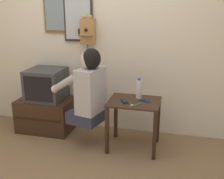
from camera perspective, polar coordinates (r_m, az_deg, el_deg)
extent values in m
plane|color=#846647|center=(3.10, -7.31, -15.39)|extent=(14.00, 14.00, 0.00)
cube|color=silver|center=(3.66, -1.89, 11.14)|extent=(6.80, 0.05, 2.55)
cube|color=#382316|center=(3.22, 4.55, -2.48)|extent=(0.58, 0.48, 0.02)
cube|color=black|center=(3.19, -1.01, -8.36)|extent=(0.04, 0.04, 0.57)
cube|color=black|center=(3.11, 8.66, -9.30)|extent=(0.04, 0.04, 0.57)
cube|color=black|center=(3.57, 0.78, -5.47)|extent=(0.04, 0.04, 0.57)
cube|color=black|center=(3.50, 9.36, -6.22)|extent=(0.04, 0.04, 0.57)
cube|color=#2D3347|center=(3.38, -5.32, -5.40)|extent=(0.43, 0.41, 0.14)
cube|color=#ADADB2|center=(3.23, -4.41, -0.23)|extent=(0.30, 0.40, 0.52)
sphere|color=beige|center=(3.14, -4.56, 6.07)|extent=(0.20, 0.20, 0.20)
ellipsoid|color=black|center=(3.13, -4.17, 6.25)|extent=(0.25, 0.26, 0.23)
cylinder|color=#ADADB2|center=(3.23, -9.68, 1.26)|extent=(0.33, 0.15, 0.24)
cylinder|color=#ADADB2|center=(3.46, -6.67, 2.50)|extent=(0.33, 0.15, 0.24)
sphere|color=beige|center=(3.34, -11.56, 0.10)|extent=(0.09, 0.09, 0.09)
sphere|color=beige|center=(3.57, -8.51, 1.38)|extent=(0.09, 0.09, 0.09)
cube|color=#382316|center=(3.91, -13.23, -4.95)|extent=(0.71, 0.47, 0.44)
cube|color=black|center=(3.71, -14.90, -5.96)|extent=(0.64, 0.01, 0.02)
cube|color=#38383A|center=(3.77, -13.20, 1.03)|extent=(0.46, 0.45, 0.41)
cube|color=black|center=(3.58, -14.85, 0.03)|extent=(0.37, 0.01, 0.32)
cube|color=#AD7A47|center=(3.63, -4.90, 11.70)|extent=(0.18, 0.11, 0.32)
cube|color=#AD7A47|center=(3.55, -5.34, 10.93)|extent=(0.16, 0.07, 0.03)
sphere|color=#B79338|center=(3.62, -5.67, 14.49)|extent=(0.05, 0.05, 0.05)
sphere|color=#B79338|center=(3.59, -4.40, 14.50)|extent=(0.05, 0.05, 0.05)
cone|color=black|center=(3.53, -5.47, 11.91)|extent=(0.04, 0.05, 0.04)
cylinder|color=black|center=(3.67, -6.64, 11.46)|extent=(0.03, 0.03, 0.09)
cylinder|color=black|center=(3.65, -5.15, 7.64)|extent=(0.04, 0.04, 0.22)
cylinder|color=black|center=(3.68, -4.65, 4.88)|extent=(0.07, 0.06, 0.19)
cube|color=brown|center=(3.82, -11.29, 14.70)|extent=(0.33, 0.02, 0.46)
cube|color=gray|center=(3.81, -11.38, 14.69)|extent=(0.29, 0.01, 0.40)
cube|color=#2D2823|center=(3.70, -6.88, 14.43)|extent=(0.38, 0.03, 0.62)
cube|color=#B2BCC6|center=(3.68, -6.98, 14.41)|extent=(0.33, 0.01, 0.56)
cube|color=black|center=(3.18, 2.56, -2.41)|extent=(0.11, 0.14, 0.01)
cube|color=black|center=(3.18, 2.56, -2.30)|extent=(0.09, 0.11, 0.00)
cube|color=navy|center=(3.22, 6.68, -2.23)|extent=(0.14, 0.11, 0.01)
cube|color=black|center=(3.22, 6.68, -2.12)|extent=(0.11, 0.09, 0.00)
cylinder|color=silver|center=(3.28, 5.49, 0.06)|extent=(0.07, 0.07, 0.22)
cylinder|color=#2D4C8C|center=(3.25, 5.55, 2.09)|extent=(0.04, 0.04, 0.02)
cylinder|color=#4CBF66|center=(3.09, 4.95, -3.07)|extent=(0.10, 0.14, 0.01)
cube|color=white|center=(3.03, 4.05, -3.20)|extent=(0.02, 0.03, 0.01)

